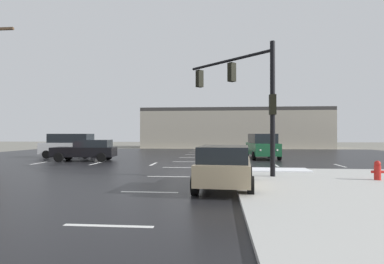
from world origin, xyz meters
name	(u,v)px	position (x,y,z in m)	size (l,w,h in m)	color
ground_plane	(183,165)	(0.00, 0.00, 0.00)	(120.00, 120.00, 0.00)	slate
road_asphalt	(183,165)	(0.00, 0.00, 0.01)	(44.00, 44.00, 0.02)	black
snow_strip_curbside	(270,170)	(5.00, -4.00, 0.17)	(4.00, 1.60, 0.06)	white
lane_markings	(200,167)	(1.20, -1.38, 0.02)	(36.15, 36.15, 0.01)	silver
traffic_signal_mast	(246,89)	(3.69, -5.31, 4.18)	(4.07, 4.05, 6.04)	black
fire_hydrant	(377,170)	(8.87, -7.13, 0.54)	(0.48, 0.26, 0.79)	red
strip_building_background	(235,128)	(4.62, 26.88, 2.89)	(26.86, 8.00, 5.77)	#BCB29E
suv_white	(71,145)	(-10.18, 5.03, 1.09)	(4.89, 2.31, 2.03)	white
sedan_tan	(225,166)	(2.61, -9.07, 0.85)	(2.30, 4.64, 1.58)	tan
suv_green	(262,145)	(5.87, 5.46, 1.09)	(2.44, 4.94, 2.03)	#195933
sedan_black	(87,150)	(-7.47, 1.98, 0.85)	(4.65, 2.34, 1.58)	black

